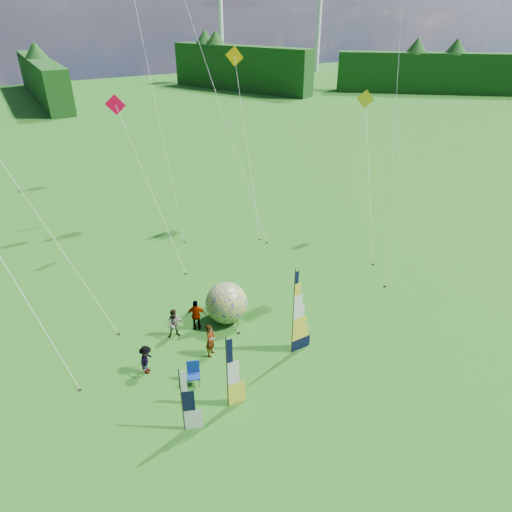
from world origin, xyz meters
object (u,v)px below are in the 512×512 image
spectator_b (175,323)px  side_banner_far (182,402)px  spectator_d (196,315)px  spectator_c (146,360)px  side_banner_left (227,375)px  camp_chair (194,374)px  spectator_a (210,340)px  feather_banner_main (293,314)px  bol_inflatable (227,303)px  kite_whale (222,103)px

spectator_b → side_banner_far: bearing=-92.3°
spectator_d → spectator_b: bearing=27.3°
spectator_c → side_banner_left: bearing=-108.7°
side_banner_far → camp_chair: bearing=79.7°
spectator_a → spectator_c: size_ratio=1.19×
camp_chair → side_banner_far: bearing=-100.6°
side_banner_left → spectator_b: side_banner_left is taller
spectator_b → camp_chair: (-0.55, -3.84, -0.29)m
feather_banner_main → spectator_d: size_ratio=2.62×
spectator_b → camp_chair: size_ratio=1.50×
feather_banner_main → spectator_c: bearing=159.9°
camp_chair → side_banner_left: bearing=-48.7°
feather_banner_main → bol_inflatable: size_ratio=2.06×
spectator_c → camp_chair: size_ratio=1.38×
bol_inflatable → spectator_a: (-2.06, -2.26, -0.26)m
bol_inflatable → spectator_a: size_ratio=1.27×
feather_banner_main → spectator_c: size_ratio=3.11×
spectator_b → camp_chair: spectator_b is taller
side_banner_left → spectator_d: size_ratio=2.04×
kite_whale → side_banner_left: bearing=-141.0°
side_banner_left → kite_whale: (9.52, 19.36, 7.49)m
side_banner_far → camp_chair: side_banner_far is taller
side_banner_far → spectator_a: size_ratio=1.77×
spectator_d → kite_whale: size_ratio=0.10×
spectator_d → bol_inflatable: bearing=-156.5°
side_banner_left → kite_whale: kite_whale is taller
feather_banner_main → spectator_a: (-3.73, 1.97, -1.53)m
spectator_a → camp_chair: spectator_a is taller
spectator_a → kite_whale: size_ratio=0.10×
spectator_d → kite_whale: bearing=-95.7°
spectator_a → kite_whale: kite_whale is taller
bol_inflatable → spectator_b: bearing=178.5°
side_banner_far → kite_whale: kite_whale is taller
spectator_a → camp_chair: 2.22m
spectator_c → kite_whale: size_ratio=0.08×
side_banner_far → spectator_a: 4.95m
spectator_a → feather_banner_main: bearing=-69.9°
spectator_a → spectator_b: (-1.05, 2.34, -0.08)m
spectator_a → side_banner_far: bearing=-170.4°
spectator_c → spectator_d: 4.04m
spectator_a → kite_whale: (8.71, 15.75, 8.47)m
side_banner_left → spectator_a: side_banner_left is taller
spectator_a → spectator_c: (-3.29, 0.38, -0.15)m
side_banner_left → spectator_c: side_banner_left is taller
spectator_b → kite_whale: size_ratio=0.09×
side_banner_left → camp_chair: size_ratio=3.33×
spectator_a → camp_chair: (-1.60, -1.50, -0.37)m
side_banner_left → camp_chair: side_banner_left is taller
feather_banner_main → spectator_c: feather_banner_main is taller
side_banner_far → spectator_d: size_ratio=1.77×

